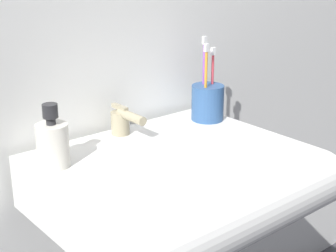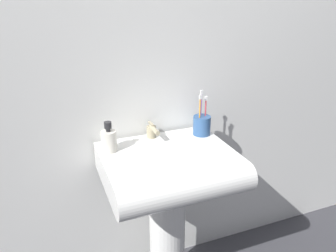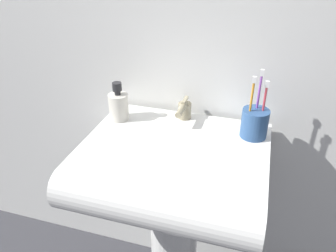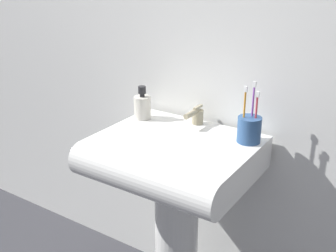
% 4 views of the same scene
% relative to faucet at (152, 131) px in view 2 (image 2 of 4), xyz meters
% --- Properties ---
extents(wall_back, '(5.00, 0.05, 2.40)m').
position_rel_faucet_xyz_m(wall_back, '(0.01, 0.10, 0.35)').
color(wall_back, silver).
rests_on(wall_back, ground).
extents(sink_pedestal, '(0.17, 0.17, 0.69)m').
position_rel_faucet_xyz_m(sink_pedestal, '(0.01, -0.16, -0.51)').
color(sink_pedestal, white).
rests_on(sink_pedestal, ground).
extents(sink_basin, '(0.57, 0.49, 0.13)m').
position_rel_faucet_xyz_m(sink_basin, '(0.01, -0.21, -0.10)').
color(sink_basin, white).
rests_on(sink_basin, sink_pedestal).
extents(faucet, '(0.05, 0.12, 0.07)m').
position_rel_faucet_xyz_m(faucet, '(0.00, 0.00, 0.00)').
color(faucet, tan).
rests_on(faucet, sink_basin).
extents(toothbrush_cup, '(0.09, 0.09, 0.22)m').
position_rel_faucet_xyz_m(toothbrush_cup, '(0.24, -0.04, 0.01)').
color(toothbrush_cup, '#2D5184').
rests_on(toothbrush_cup, sink_basin).
extents(soap_bottle, '(0.07, 0.07, 0.14)m').
position_rel_faucet_xyz_m(soap_bottle, '(-0.22, -0.06, 0.01)').
color(soap_bottle, silver).
rests_on(soap_bottle, sink_basin).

